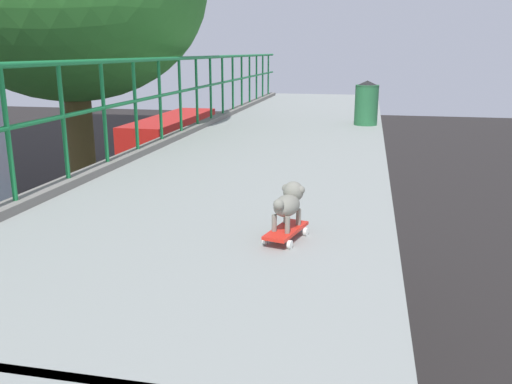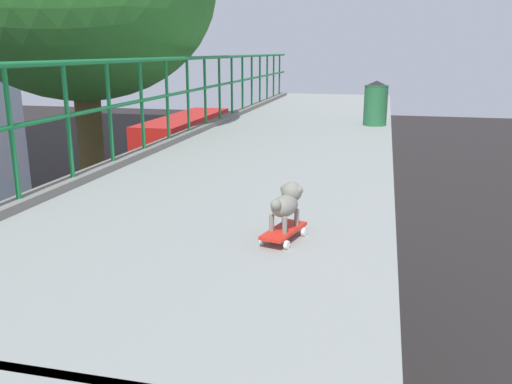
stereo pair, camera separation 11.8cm
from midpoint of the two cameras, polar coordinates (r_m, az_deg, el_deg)
The scene contains 6 objects.
car_yellow_cab_fifth at distance 14.60m, azimuth -20.42°, elevation -11.63°, with size 1.83×4.36×1.70m.
car_green_sixth at distance 19.42m, azimuth -23.21°, elevation -5.58°, with size 1.91×4.42×1.32m.
city_bus at distance 32.11m, azimuth -9.06°, elevation 5.46°, with size 2.61×10.03×3.26m.
toy_skateboard at distance 3.83m, azimuth 2.36°, elevation -4.23°, with size 0.30×0.49×0.08m.
small_dog at distance 3.82m, azimuth 2.66°, elevation -1.02°, with size 0.23×0.40×0.32m.
litter_bin at distance 10.01m, azimuth 11.43°, elevation 9.40°, with size 0.43×0.43×0.80m.
Camera 1 is at (2.67, -1.77, 7.01)m, focal length 37.30 mm.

